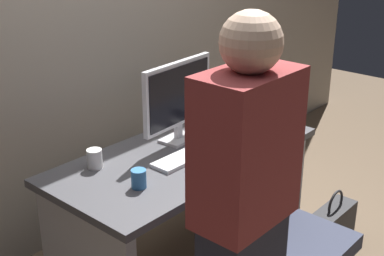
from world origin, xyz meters
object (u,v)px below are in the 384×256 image
at_px(desk, 185,188).
at_px(keyboard, 188,156).
at_px(mouse, 223,136).
at_px(book_stack, 207,116).
at_px(person_at_desk, 244,220).
at_px(cup_near_keyboard, 139,179).
at_px(monitor, 178,97).
at_px(cell_phone, 256,134).
at_px(cup_by_monitor, 95,159).
at_px(handbag, 333,225).
at_px(office_chair, 289,245).

xyz_separation_m(desk, keyboard, (-0.05, -0.06, 0.23)).
bearing_deg(mouse, book_stack, 61.75).
xyz_separation_m(person_at_desk, cup_near_keyboard, (0.05, 0.63, -0.06)).
relative_size(monitor, keyboard, 1.26).
xyz_separation_m(person_at_desk, cell_phone, (0.94, 0.60, -0.10)).
bearing_deg(cup_near_keyboard, cell_phone, -2.46).
bearing_deg(cup_by_monitor, handbag, -31.68).
xyz_separation_m(office_chair, person_at_desk, (-0.51, -0.09, 0.41)).
height_order(office_chair, monitor, monitor).
bearing_deg(office_chair, mouse, 68.12).
bearing_deg(handbag, cell_phone, 129.22).
xyz_separation_m(cup_by_monitor, book_stack, (0.83, -0.04, 0.01)).
distance_m(keyboard, handbag, 1.13).
distance_m(person_at_desk, mouse, 1.04).
bearing_deg(office_chair, cup_near_keyboard, 130.43).
height_order(cup_near_keyboard, cell_phone, cup_near_keyboard).
xyz_separation_m(monitor, keyboard, (-0.14, -0.19, -0.25)).
height_order(desk, mouse, mouse).
xyz_separation_m(office_chair, monitor, (0.07, 0.79, 0.57)).
distance_m(person_at_desk, cup_near_keyboard, 0.64).
bearing_deg(person_at_desk, monitor, 56.45).
bearing_deg(cup_by_monitor, office_chair, -61.53).
bearing_deg(person_at_desk, book_stack, 46.14).
distance_m(mouse, cup_by_monitor, 0.76).
distance_m(desk, cup_near_keyboard, 0.53).
xyz_separation_m(person_at_desk, cup_by_monitor, (0.04, 0.95, -0.05)).
relative_size(office_chair, keyboard, 2.19).
bearing_deg(mouse, person_at_desk, -137.39).
height_order(book_stack, cell_phone, book_stack).
bearing_deg(monitor, person_at_desk, -123.55).
distance_m(office_chair, monitor, 0.97).
bearing_deg(cup_by_monitor, keyboard, -34.07).
xyz_separation_m(office_chair, cup_by_monitor, (-0.47, 0.87, 0.36)).
height_order(desk, book_stack, book_stack).
bearing_deg(desk, keyboard, -127.59).
xyz_separation_m(cell_phone, handbag, (0.32, -0.39, -0.61)).
xyz_separation_m(person_at_desk, handbag, (1.26, 0.20, -0.70)).
distance_m(book_stack, handbag, 1.04).
height_order(mouse, cup_by_monitor, cup_by_monitor).
relative_size(person_at_desk, keyboard, 3.81).
bearing_deg(person_at_desk, cell_phone, 32.47).
bearing_deg(cell_phone, cup_by_monitor, 136.30).
bearing_deg(cup_by_monitor, cell_phone, -21.75).
relative_size(office_chair, person_at_desk, 0.57).
bearing_deg(desk, monitor, 55.26).
height_order(keyboard, book_stack, book_stack).
distance_m(person_at_desk, cell_phone, 1.11).
xyz_separation_m(cup_near_keyboard, cell_phone, (0.89, -0.04, -0.04)).
bearing_deg(cup_near_keyboard, cup_by_monitor, 90.46).
distance_m(desk, person_at_desk, 0.95).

